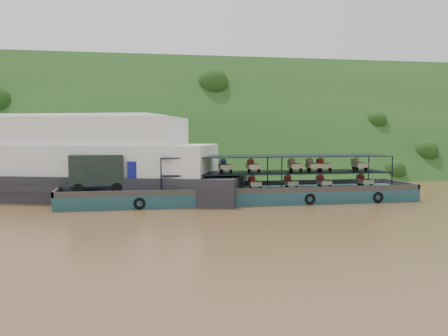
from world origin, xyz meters
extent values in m
plane|color=brown|center=(0.00, 0.00, 0.00)|extent=(160.00, 160.00, 0.00)
cube|color=#163613|center=(0.00, 36.00, 0.00)|extent=(140.00, 39.60, 39.60)
cube|color=#144147|center=(-0.77, 0.74, 0.60)|extent=(35.00, 7.00, 1.20)
cube|color=#592D19|center=(-0.77, 4.14, 1.45)|extent=(35.00, 0.20, 0.50)
cube|color=#592D19|center=(-0.77, -2.66, 1.45)|extent=(35.00, 0.20, 0.50)
cube|color=#592D19|center=(16.63, 0.74, 1.45)|extent=(0.20, 7.00, 0.50)
cube|color=#592D19|center=(-18.17, 0.74, 1.45)|extent=(0.20, 7.00, 0.50)
torus|color=black|center=(-10.77, -2.81, 0.55)|extent=(1.06, 0.26, 1.06)
torus|color=black|center=(-2.77, -2.81, 0.55)|extent=(1.06, 0.26, 1.06)
torus|color=black|center=(5.23, -2.81, 0.55)|extent=(1.06, 0.26, 1.06)
torus|color=black|center=(12.23, -2.81, 0.55)|extent=(1.06, 0.26, 1.06)
cylinder|color=black|center=(-16.23, -0.45, 1.71)|extent=(1.04, 0.41, 1.02)
cylinder|color=black|center=(-16.36, 1.69, 1.71)|extent=(1.04, 0.41, 1.02)
cylinder|color=black|center=(-12.77, -0.25, 1.71)|extent=(1.04, 0.41, 1.02)
cylinder|color=black|center=(-12.89, 1.89, 1.71)|extent=(1.04, 0.41, 1.02)
cylinder|color=black|center=(-11.35, -0.17, 1.71)|extent=(1.04, 0.41, 1.02)
cylinder|color=black|center=(-11.47, 1.97, 1.71)|extent=(1.04, 0.41, 1.02)
cube|color=black|center=(-13.65, 0.77, 1.86)|extent=(7.05, 2.64, 0.20)
cube|color=navy|center=(-11.00, 0.92, 3.04)|extent=(1.87, 2.54, 2.24)
cube|color=black|center=(-10.13, 0.97, 3.44)|extent=(0.18, 2.04, 0.92)
cube|color=black|center=(-14.67, 0.71, 3.34)|extent=(5.03, 2.72, 2.86)
cube|color=black|center=(2.73, 0.74, 2.86)|extent=(23.00, 5.00, 0.12)
cube|color=black|center=(2.73, 0.74, 4.50)|extent=(23.00, 5.00, 0.08)
cylinder|color=black|center=(-8.77, -1.76, 2.85)|extent=(0.12, 0.12, 3.30)
cylinder|color=black|center=(-8.77, 3.24, 2.85)|extent=(0.12, 0.12, 3.30)
cylinder|color=black|center=(2.73, -1.76, 2.85)|extent=(0.12, 0.12, 3.30)
cylinder|color=black|center=(2.73, 3.24, 2.85)|extent=(0.12, 0.12, 3.30)
cylinder|color=black|center=(14.23, -1.76, 2.85)|extent=(0.12, 0.12, 3.30)
cylinder|color=black|center=(14.23, 3.24, 2.85)|extent=(0.12, 0.12, 3.30)
cylinder|color=black|center=(-7.07, 1.79, 1.46)|extent=(0.12, 0.52, 0.52)
cylinder|color=black|center=(-7.57, -0.01, 1.46)|extent=(0.14, 0.52, 0.52)
cylinder|color=black|center=(-6.57, -0.01, 1.46)|extent=(0.14, 0.52, 0.52)
cube|color=beige|center=(-7.07, 0.34, 1.80)|extent=(1.15, 1.50, 0.44)
cube|color=red|center=(-7.07, 1.49, 1.98)|extent=(0.55, 0.80, 0.80)
cube|color=red|center=(-7.07, 1.29, 2.48)|extent=(0.50, 0.10, 0.10)
cylinder|color=black|center=(-2.98, 1.79, 1.46)|extent=(0.12, 0.52, 0.52)
cylinder|color=black|center=(-3.48, -0.01, 1.46)|extent=(0.14, 0.52, 0.52)
cylinder|color=black|center=(-2.48, -0.01, 1.46)|extent=(0.14, 0.52, 0.52)
cube|color=tan|center=(-2.98, 0.34, 1.80)|extent=(1.15, 1.50, 0.44)
cube|color=red|center=(-2.98, 1.49, 1.98)|extent=(0.55, 0.80, 0.80)
cube|color=red|center=(-2.98, 1.29, 2.48)|extent=(0.50, 0.10, 0.10)
cylinder|color=black|center=(0.57, 1.79, 1.46)|extent=(0.12, 0.52, 0.52)
cylinder|color=black|center=(0.07, -0.01, 1.46)|extent=(0.14, 0.52, 0.52)
cylinder|color=black|center=(1.07, -0.01, 1.46)|extent=(0.14, 0.52, 0.52)
cube|color=beige|center=(0.57, 0.34, 1.80)|extent=(1.15, 1.50, 0.44)
cube|color=red|center=(0.57, 1.49, 1.98)|extent=(0.55, 0.80, 0.80)
cube|color=red|center=(0.57, 1.29, 2.48)|extent=(0.50, 0.10, 0.10)
cylinder|color=black|center=(4.36, 1.79, 1.46)|extent=(0.12, 0.52, 0.52)
cylinder|color=black|center=(3.86, -0.01, 1.46)|extent=(0.14, 0.52, 0.52)
cylinder|color=black|center=(4.86, -0.01, 1.46)|extent=(0.14, 0.52, 0.52)
cube|color=#BAB383|center=(4.36, 0.34, 1.80)|extent=(1.15, 1.50, 0.44)
cube|color=red|center=(4.36, 1.49, 1.98)|extent=(0.55, 0.80, 0.80)
cube|color=red|center=(4.36, 1.29, 2.48)|extent=(0.50, 0.10, 0.10)
cylinder|color=black|center=(7.89, 1.79, 1.46)|extent=(0.12, 0.52, 0.52)
cylinder|color=black|center=(7.39, -0.01, 1.46)|extent=(0.14, 0.52, 0.52)
cylinder|color=black|center=(8.39, -0.01, 1.46)|extent=(0.14, 0.52, 0.52)
cube|color=beige|center=(7.89, 0.34, 1.80)|extent=(1.15, 1.50, 0.44)
cube|color=red|center=(7.89, 1.49, 1.98)|extent=(0.55, 0.80, 0.80)
cube|color=red|center=(7.89, 1.29, 2.48)|extent=(0.50, 0.10, 0.10)
cylinder|color=black|center=(12.41, 1.79, 1.46)|extent=(0.12, 0.52, 0.52)
cylinder|color=black|center=(11.91, -0.01, 1.46)|extent=(0.14, 0.52, 0.52)
cylinder|color=black|center=(12.91, -0.01, 1.46)|extent=(0.14, 0.52, 0.52)
cube|color=beige|center=(12.41, 0.34, 1.80)|extent=(1.15, 1.50, 0.44)
cube|color=#B20B25|center=(12.41, 1.49, 1.98)|extent=(0.55, 0.80, 0.80)
cube|color=#B20B25|center=(12.41, 1.29, 2.48)|extent=(0.50, 0.10, 0.10)
cylinder|color=black|center=(-6.90, 1.79, 3.18)|extent=(0.12, 0.52, 0.52)
cylinder|color=black|center=(-7.40, -0.01, 3.18)|extent=(0.14, 0.52, 0.52)
cylinder|color=black|center=(-6.40, -0.01, 3.18)|extent=(0.14, 0.52, 0.52)
cube|color=beige|center=(-6.90, 0.34, 3.52)|extent=(1.15, 1.50, 0.44)
cube|color=red|center=(-6.90, 1.49, 3.70)|extent=(0.55, 0.80, 0.80)
cube|color=red|center=(-6.90, 1.29, 4.20)|extent=(0.50, 0.10, 0.10)
cylinder|color=black|center=(-2.40, 1.79, 3.18)|extent=(0.12, 0.52, 0.52)
cylinder|color=black|center=(-2.90, -0.01, 3.18)|extent=(0.14, 0.52, 0.52)
cylinder|color=black|center=(-1.90, -0.01, 3.18)|extent=(0.14, 0.52, 0.52)
cube|color=#BFB587|center=(-2.40, 0.34, 3.52)|extent=(1.15, 1.50, 0.44)
cube|color=#1A32A0|center=(-2.40, 1.49, 3.70)|extent=(0.55, 0.80, 0.80)
cube|color=#1A32A0|center=(-2.40, 1.29, 4.20)|extent=(0.50, 0.10, 0.10)
cylinder|color=black|center=(0.43, 1.79, 3.18)|extent=(0.12, 0.52, 0.52)
cylinder|color=black|center=(-0.07, -0.01, 3.18)|extent=(0.14, 0.52, 0.52)
cylinder|color=black|center=(0.93, -0.01, 3.18)|extent=(0.14, 0.52, 0.52)
cube|color=beige|center=(0.43, 0.34, 3.52)|extent=(1.15, 1.50, 0.44)
cube|color=#B61F0C|center=(0.43, 1.49, 3.70)|extent=(0.55, 0.80, 0.80)
cube|color=#B61F0C|center=(0.43, 1.29, 4.20)|extent=(0.50, 0.10, 0.10)
cylinder|color=black|center=(4.76, 1.79, 3.18)|extent=(0.12, 0.52, 0.52)
cylinder|color=black|center=(4.26, -0.01, 3.18)|extent=(0.14, 0.52, 0.52)
cylinder|color=black|center=(5.26, -0.01, 3.18)|extent=(0.14, 0.52, 0.52)
cube|color=beige|center=(4.76, 0.34, 3.52)|extent=(1.15, 1.50, 0.44)
cube|color=#C8B58D|center=(4.76, 1.49, 3.70)|extent=(0.55, 0.80, 0.80)
cube|color=#C8B58D|center=(4.76, 1.29, 4.20)|extent=(0.50, 0.10, 0.10)
cylinder|color=black|center=(7.86, 1.79, 3.18)|extent=(0.12, 0.52, 0.52)
cylinder|color=black|center=(7.36, -0.01, 3.18)|extent=(0.14, 0.52, 0.52)
cylinder|color=black|center=(8.36, -0.01, 3.18)|extent=(0.14, 0.52, 0.52)
cube|color=#BBB484|center=(7.86, 0.34, 3.52)|extent=(1.15, 1.50, 0.44)
cube|color=#B71A0C|center=(7.86, 1.49, 3.70)|extent=(0.55, 0.80, 0.80)
cube|color=#B71A0C|center=(7.86, 1.29, 4.20)|extent=(0.50, 0.10, 0.10)
cylinder|color=black|center=(11.77, 1.79, 3.18)|extent=(0.12, 0.52, 0.52)
cylinder|color=black|center=(11.27, -0.01, 3.18)|extent=(0.14, 0.52, 0.52)
cylinder|color=black|center=(12.27, -0.01, 3.18)|extent=(0.14, 0.52, 0.52)
cube|color=beige|center=(11.77, 0.34, 3.52)|extent=(1.15, 1.50, 0.44)
cube|color=beige|center=(11.77, 1.49, 3.70)|extent=(0.55, 0.80, 0.80)
cube|color=beige|center=(11.77, 1.29, 4.20)|extent=(0.50, 0.10, 0.10)
cylinder|color=black|center=(6.70, 1.79, 3.18)|extent=(0.12, 0.52, 0.52)
cylinder|color=black|center=(6.20, -0.01, 3.18)|extent=(0.14, 0.52, 0.52)
cylinder|color=black|center=(7.20, -0.01, 3.18)|extent=(0.14, 0.52, 0.52)
cube|color=beige|center=(6.70, 0.34, 3.52)|extent=(1.15, 1.50, 0.44)
cube|color=#C8B58D|center=(6.70, 1.49, 3.70)|extent=(0.55, 0.80, 0.80)
cube|color=#C8B58D|center=(6.70, 1.29, 4.20)|extent=(0.50, 0.10, 0.10)
cube|color=black|center=(-20.86, 8.47, 1.30)|extent=(44.28, 24.90, 2.59)
cube|color=white|center=(-20.86, 8.47, 4.10)|extent=(37.82, 21.67, 3.02)
cube|color=white|center=(-20.86, 8.47, 7.02)|extent=(31.37, 18.44, 2.81)
cube|color=white|center=(-20.86, 8.47, 8.58)|extent=(26.94, 15.95, 0.32)
camera|label=1|loc=(-11.59, -47.43, 6.79)|focal=40.00mm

